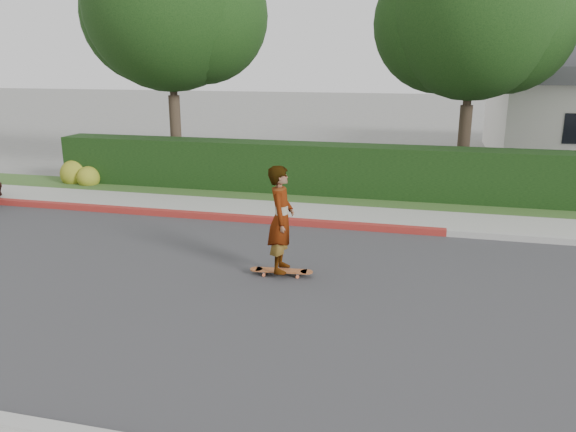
# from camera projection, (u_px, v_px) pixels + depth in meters

# --- Properties ---
(ground) EXTENTS (120.00, 120.00, 0.00)m
(ground) POSITION_uv_depth(u_px,v_px,m) (387.00, 307.00, 8.92)
(ground) COLOR slate
(ground) RESTS_ON ground
(road) EXTENTS (60.00, 8.00, 0.01)m
(road) POSITION_uv_depth(u_px,v_px,m) (387.00, 307.00, 8.92)
(road) COLOR #2D2D30
(road) RESTS_ON ground
(curb_far) EXTENTS (60.00, 0.20, 0.15)m
(curb_far) POSITION_uv_depth(u_px,v_px,m) (401.00, 230.00, 12.73)
(curb_far) COLOR #9E9E99
(curb_far) RESTS_ON ground
(curb_red_section) EXTENTS (12.00, 0.21, 0.15)m
(curb_red_section) POSITION_uv_depth(u_px,v_px,m) (196.00, 215.00, 13.90)
(curb_red_section) COLOR maroon
(curb_red_section) RESTS_ON ground
(sidewalk_far) EXTENTS (60.00, 1.60, 0.12)m
(sidewalk_far) POSITION_uv_depth(u_px,v_px,m) (403.00, 220.00, 13.58)
(sidewalk_far) COLOR gray
(sidewalk_far) RESTS_ON ground
(planting_strip) EXTENTS (60.00, 1.60, 0.10)m
(planting_strip) POSITION_uv_depth(u_px,v_px,m) (406.00, 204.00, 15.08)
(planting_strip) COLOR #2D4C1E
(planting_strip) RESTS_ON ground
(hedge) EXTENTS (15.00, 1.00, 1.50)m
(hedge) POSITION_uv_depth(u_px,v_px,m) (302.00, 169.00, 16.15)
(hedge) COLOR black
(hedge) RESTS_ON ground
(flowering_shrub) EXTENTS (1.40, 1.00, 0.90)m
(flowering_shrub) POSITION_uv_depth(u_px,v_px,m) (79.00, 175.00, 17.46)
(flowering_shrub) COLOR #2D4C19
(flowering_shrub) RESTS_ON ground
(tree_left) EXTENTS (5.99, 5.21, 8.00)m
(tree_left) POSITION_uv_depth(u_px,v_px,m) (171.00, 11.00, 17.38)
(tree_left) COLOR #33261C
(tree_left) RESTS_ON ground
(tree_center) EXTENTS (5.66, 4.84, 7.44)m
(tree_center) POSITION_uv_depth(u_px,v_px,m) (473.00, 19.00, 15.84)
(tree_center) COLOR #33261C
(tree_center) RESTS_ON ground
(skateboard) EXTENTS (1.16, 0.34, 0.11)m
(skateboard) POSITION_uv_depth(u_px,v_px,m) (281.00, 271.00, 10.16)
(skateboard) COLOR #DE683D
(skateboard) RESTS_ON ground
(skateboarder) EXTENTS (0.53, 0.74, 1.92)m
(skateboarder) POSITION_uv_depth(u_px,v_px,m) (281.00, 219.00, 9.90)
(skateboarder) COLOR white
(skateboarder) RESTS_ON skateboard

